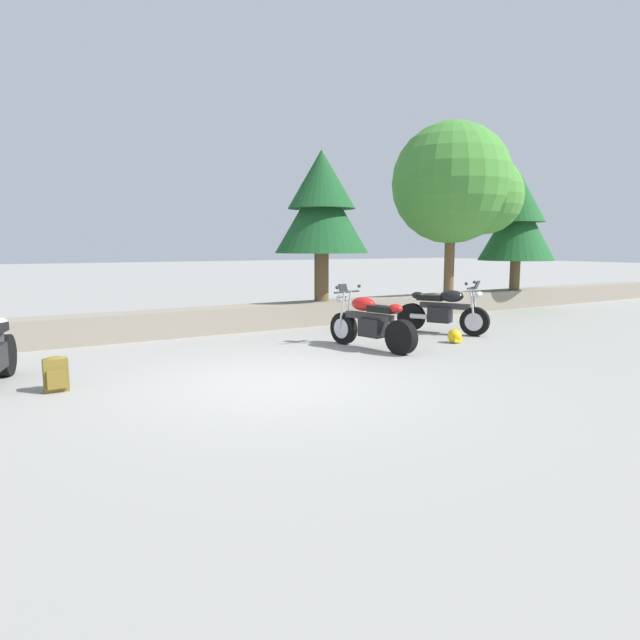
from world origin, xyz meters
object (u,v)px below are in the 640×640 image
rider_backpack (56,373)px  pine_tree_mid_right (517,218)px  rider_helmet (455,336)px  leafy_tree_mid_left (459,186)px  motorcycle_black_far_right (443,311)px  motorcycle_red_centre (370,323)px  pine_tree_far_left (322,205)px

rider_backpack → pine_tree_mid_right: (13.31, 3.57, 2.50)m
rider_helmet → leafy_tree_mid_left: leafy_tree_mid_left is taller
motorcycle_black_far_right → rider_helmet: bearing=-122.8°
motorcycle_red_centre → rider_helmet: bearing=-11.8°
motorcycle_red_centre → rider_backpack: 5.38m
motorcycle_black_far_right → pine_tree_far_left: (-1.42, 2.80, 2.42)m
motorcycle_red_centre → rider_backpack: bearing=-176.7°
motorcycle_red_centre → leafy_tree_mid_left: 6.83m
rider_helmet → pine_tree_far_left: (-0.76, 3.83, 2.77)m
rider_backpack → pine_tree_mid_right: bearing=15.0°
pine_tree_far_left → leafy_tree_mid_left: size_ratio=0.77×
rider_backpack → rider_helmet: rider_backpack is taller
motorcycle_black_far_right → pine_tree_far_left: size_ratio=0.52×
rider_backpack → pine_tree_far_left: bearing=30.4°
motorcycle_black_far_right → rider_helmet: size_ratio=6.80×
pine_tree_mid_right → motorcycle_black_far_right: bearing=-154.5°
rider_helmet → pine_tree_far_left: pine_tree_far_left is taller
motorcycle_red_centre → rider_helmet: motorcycle_red_centre is taller
rider_backpack → pine_tree_far_left: (6.42, 3.76, 2.66)m
motorcycle_red_centre → leafy_tree_mid_left: bearing=30.4°
leafy_tree_mid_left → rider_helmet: bearing=-134.9°
motorcycle_black_far_right → rider_helmet: 1.27m
motorcycle_black_far_right → pine_tree_far_left: pine_tree_far_left is taller
pine_tree_far_left → pine_tree_mid_right: pine_tree_far_left is taller
pine_tree_far_left → rider_backpack: bearing=-149.6°
rider_backpack → pine_tree_mid_right: 14.01m
motorcycle_black_far_right → rider_backpack: 7.90m
rider_helmet → pine_tree_mid_right: 7.59m
rider_helmet → pine_tree_far_left: bearing=101.2°
motorcycle_black_far_right → rider_backpack: motorcycle_black_far_right is taller
leafy_tree_mid_left → pine_tree_mid_right: leafy_tree_mid_left is taller
motorcycle_black_far_right → rider_helmet: (-0.66, -1.03, -0.35)m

